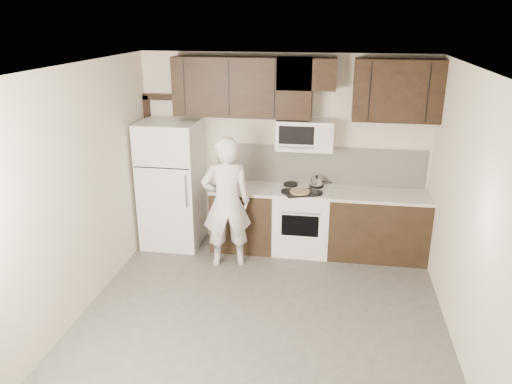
% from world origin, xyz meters
% --- Properties ---
extents(floor, '(4.50, 4.50, 0.00)m').
position_xyz_m(floor, '(0.00, 0.00, 0.00)').
color(floor, '#4D4B48').
rests_on(floor, ground).
extents(back_wall, '(4.00, 0.00, 4.00)m').
position_xyz_m(back_wall, '(0.00, 2.25, 1.35)').
color(back_wall, beige).
rests_on(back_wall, ground).
extents(ceiling, '(4.50, 4.50, 0.00)m').
position_xyz_m(ceiling, '(0.00, 0.00, 2.70)').
color(ceiling, white).
rests_on(ceiling, back_wall).
extents(counter_run, '(2.95, 0.64, 0.91)m').
position_xyz_m(counter_run, '(0.60, 1.94, 0.46)').
color(counter_run, black).
rests_on(counter_run, floor).
extents(stove, '(0.76, 0.66, 0.94)m').
position_xyz_m(stove, '(0.30, 1.94, 0.46)').
color(stove, white).
rests_on(stove, floor).
extents(backsplash, '(2.90, 0.02, 0.54)m').
position_xyz_m(backsplash, '(0.50, 2.24, 1.18)').
color(backsplash, beige).
rests_on(backsplash, counter_run).
extents(upper_cabinets, '(3.48, 0.35, 0.78)m').
position_xyz_m(upper_cabinets, '(0.21, 2.08, 2.28)').
color(upper_cabinets, black).
rests_on(upper_cabinets, back_wall).
extents(microwave, '(0.76, 0.42, 0.40)m').
position_xyz_m(microwave, '(0.30, 2.06, 1.65)').
color(microwave, white).
rests_on(microwave, upper_cabinets).
extents(refrigerator, '(0.80, 0.76, 1.80)m').
position_xyz_m(refrigerator, '(-1.55, 1.89, 0.90)').
color(refrigerator, white).
rests_on(refrigerator, floor).
extents(door_trim, '(0.50, 0.08, 2.12)m').
position_xyz_m(door_trim, '(-1.92, 2.21, 1.25)').
color(door_trim, black).
rests_on(door_trim, floor).
extents(saucepan, '(0.30, 0.18, 0.17)m').
position_xyz_m(saucepan, '(0.48, 2.09, 0.98)').
color(saucepan, silver).
rests_on(saucepan, stove).
extents(baking_tray, '(0.48, 0.42, 0.02)m').
position_xyz_m(baking_tray, '(0.28, 1.77, 0.92)').
color(baking_tray, black).
rests_on(baking_tray, counter_run).
extents(pizza, '(0.35, 0.35, 0.02)m').
position_xyz_m(pizza, '(0.28, 1.77, 0.94)').
color(pizza, tan).
rests_on(pizza, baking_tray).
extents(person, '(0.73, 0.58, 1.75)m').
position_xyz_m(person, '(-0.64, 1.38, 0.88)').
color(person, white).
rests_on(person, floor).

